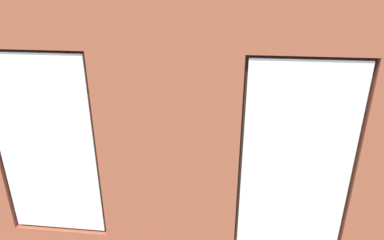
# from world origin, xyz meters

# --- Properties ---
(ground_plane) EXTENTS (6.89, 5.62, 0.10)m
(ground_plane) POSITION_xyz_m (0.00, 0.00, -0.05)
(ground_plane) COLOR #99663D
(brick_wall_with_windows) EXTENTS (6.29, 0.30, 3.18)m
(brick_wall_with_windows) POSITION_xyz_m (-0.00, 2.43, 1.57)
(brick_wall_with_windows) COLOR #9E5138
(brick_wall_with_windows) RESTS_ON ground_plane
(white_wall_right) EXTENTS (0.10, 4.62, 3.18)m
(white_wall_right) POSITION_xyz_m (3.09, 0.20, 1.59)
(white_wall_right) COLOR silver
(white_wall_right) RESTS_ON ground_plane
(couch_by_window) EXTENTS (1.94, 0.87, 0.80)m
(couch_by_window) POSITION_xyz_m (0.60, 1.78, 0.33)
(couch_by_window) COLOR black
(couch_by_window) RESTS_ON ground_plane
(couch_left) EXTENTS (0.98, 1.77, 0.80)m
(couch_left) POSITION_xyz_m (-2.44, 0.03, 0.33)
(couch_left) COLOR black
(couch_left) RESTS_ON ground_plane
(coffee_table) EXTENTS (1.43, 0.71, 0.45)m
(coffee_table) POSITION_xyz_m (-0.02, -0.20, 0.40)
(coffee_table) COLOR tan
(coffee_table) RESTS_ON ground_plane
(cup_ceramic) EXTENTS (0.08, 0.08, 0.09)m
(cup_ceramic) POSITION_xyz_m (-0.02, -0.20, 0.50)
(cup_ceramic) COLOR #33567F
(cup_ceramic) RESTS_ON coffee_table
(candle_jar) EXTENTS (0.08, 0.08, 0.11)m
(candle_jar) POSITION_xyz_m (-0.41, -0.33, 0.51)
(candle_jar) COLOR #B7333D
(candle_jar) RESTS_ON coffee_table
(table_plant_small) EXTENTS (0.17, 0.17, 0.27)m
(table_plant_small) POSITION_xyz_m (0.41, -0.10, 0.60)
(table_plant_small) COLOR gray
(table_plant_small) RESTS_ON coffee_table
(remote_silver) EXTENTS (0.05, 0.17, 0.02)m
(remote_silver) POSITION_xyz_m (-0.13, -0.10, 0.46)
(remote_silver) COLOR #B2B2B7
(remote_silver) RESTS_ON coffee_table
(remote_gray) EXTENTS (0.17, 0.12, 0.02)m
(remote_gray) POSITION_xyz_m (0.16, -0.29, 0.46)
(remote_gray) COLOR #59595B
(remote_gray) RESTS_ON coffee_table
(media_console) EXTENTS (0.97, 0.42, 0.47)m
(media_console) POSITION_xyz_m (2.79, -0.37, 0.24)
(media_console) COLOR black
(media_console) RESTS_ON ground_plane
(tv_flatscreen) EXTENTS (0.97, 0.20, 0.70)m
(tv_flatscreen) POSITION_xyz_m (2.79, -0.38, 0.83)
(tv_flatscreen) COLOR black
(tv_flatscreen) RESTS_ON media_console
(papasan_chair) EXTENTS (1.12, 1.12, 0.70)m
(papasan_chair) POSITION_xyz_m (0.15, -1.58, 0.45)
(papasan_chair) COLOR olive
(papasan_chair) RESTS_ON ground_plane
(potted_plant_beside_window_right) EXTENTS (0.97, 0.85, 1.39)m
(potted_plant_beside_window_right) POSITION_xyz_m (1.97, 1.88, 0.70)
(potted_plant_beside_window_right) COLOR beige
(potted_plant_beside_window_right) RESTS_ON ground_plane
(potted_plant_foreground_right) EXTENTS (0.71, 0.71, 0.96)m
(potted_plant_foreground_right) POSITION_xyz_m (2.49, -1.76, 0.63)
(potted_plant_foreground_right) COLOR brown
(potted_plant_foreground_right) RESTS_ON ground_plane
(potted_plant_corner_near_left) EXTENTS (0.59, 0.59, 0.91)m
(potted_plant_corner_near_left) POSITION_xyz_m (-2.59, -1.81, 0.62)
(potted_plant_corner_near_left) COLOR #9E5638
(potted_plant_corner_near_left) RESTS_ON ground_plane
(potted_plant_near_tv) EXTENTS (1.17, 1.11, 1.19)m
(potted_plant_near_tv) POSITION_xyz_m (2.25, 0.57, 0.62)
(potted_plant_near_tv) COLOR beige
(potted_plant_near_tv) RESTS_ON ground_plane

